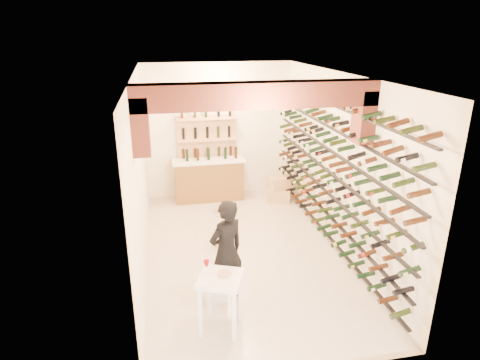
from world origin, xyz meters
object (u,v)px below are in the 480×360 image
(wine_rack, at_px, (326,167))
(crate_lower, at_px, (279,194))
(tasting_table, at_px, (220,286))
(chrome_barstool, at_px, (222,226))
(white_stool, at_px, (214,288))
(person, at_px, (226,251))
(back_counter, at_px, (209,178))

(wine_rack, relative_size, crate_lower, 10.54)
(tasting_table, xyz_separation_m, chrome_barstool, (0.38, 2.26, -0.24))
(wine_rack, height_order, white_stool, wine_rack)
(tasting_table, height_order, white_stool, tasting_table)
(tasting_table, height_order, crate_lower, tasting_table)
(chrome_barstool, height_order, crate_lower, chrome_barstool)
(tasting_table, distance_m, white_stool, 0.80)
(person, distance_m, crate_lower, 4.07)
(back_counter, distance_m, person, 4.02)
(wine_rack, bearing_deg, tasting_table, -138.34)
(white_stool, distance_m, person, 0.65)
(white_stool, bearing_deg, chrome_barstool, 76.73)
(back_counter, bearing_deg, crate_lower, -15.37)
(crate_lower, bearing_deg, person, -117.62)
(tasting_table, distance_m, person, 0.69)
(tasting_table, relative_size, person, 0.61)
(wine_rack, height_order, tasting_table, wine_rack)
(back_counter, xyz_separation_m, tasting_table, (-0.42, -4.65, 0.13))
(white_stool, distance_m, chrome_barstool, 1.67)
(back_counter, bearing_deg, chrome_barstool, -91.03)
(wine_rack, bearing_deg, crate_lower, 95.22)
(person, distance_m, chrome_barstool, 1.67)
(crate_lower, bearing_deg, chrome_barstool, -130.71)
(back_counter, xyz_separation_m, chrome_barstool, (-0.04, -2.39, -0.11))
(wine_rack, height_order, back_counter, wine_rack)
(wine_rack, height_order, crate_lower, wine_rack)
(back_counter, bearing_deg, person, -93.31)
(person, xyz_separation_m, crate_lower, (1.86, 3.56, -0.65))
(chrome_barstool, relative_size, crate_lower, 1.35)
(wine_rack, bearing_deg, chrome_barstool, 172.22)
(chrome_barstool, bearing_deg, back_counter, 88.97)
(tasting_table, xyz_separation_m, white_stool, (-0.00, 0.65, -0.47))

